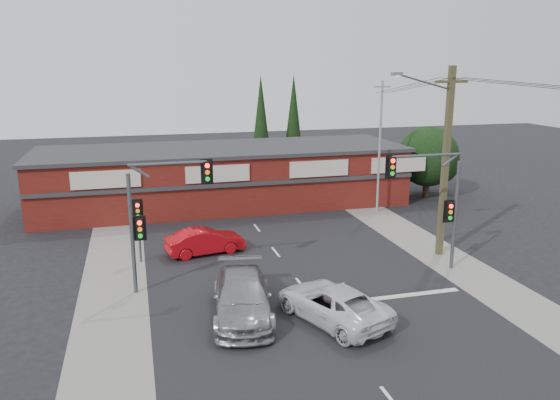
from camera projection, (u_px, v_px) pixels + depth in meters
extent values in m
plane|color=black|center=(307.00, 292.00, 24.74)|extent=(120.00, 120.00, 0.00)
cube|color=black|center=(279.00, 256.00, 29.42)|extent=(14.00, 70.00, 0.01)
cube|color=gray|center=(115.00, 271.00, 27.28)|extent=(3.00, 70.00, 0.02)
cube|color=gray|center=(420.00, 243.00, 31.57)|extent=(3.00, 70.00, 0.02)
cube|color=silver|center=(392.00, 297.00, 24.21)|extent=(6.50, 0.35, 0.01)
imported|color=silver|center=(332.00, 303.00, 21.91)|extent=(4.20, 5.78, 1.46)
imported|color=gray|center=(242.00, 297.00, 22.20)|extent=(3.22, 6.06, 1.67)
imported|color=#B60B13|center=(205.00, 241.00, 29.66)|extent=(4.47, 2.25, 1.41)
cube|color=silver|center=(337.00, 331.00, 21.15)|extent=(0.12, 1.60, 0.01)
cube|color=silver|center=(301.00, 284.00, 25.58)|extent=(0.12, 1.60, 0.01)
cube|color=silver|center=(276.00, 252.00, 30.01)|extent=(0.12, 1.60, 0.01)
cube|color=silver|center=(257.00, 228.00, 34.44)|extent=(0.12, 1.60, 0.01)
cube|color=silver|center=(242.00, 209.00, 38.87)|extent=(0.12, 1.60, 0.01)
cube|color=silver|center=(231.00, 194.00, 43.29)|extent=(0.12, 1.60, 0.01)
cube|color=#511410|center=(223.00, 177.00, 39.93)|extent=(26.00, 8.00, 4.00)
cube|color=#2D2D30|center=(223.00, 149.00, 39.42)|extent=(26.40, 8.40, 0.25)
cube|color=beige|center=(106.00, 179.00, 33.85)|extent=(4.20, 0.12, 1.10)
cube|color=beige|center=(218.00, 174.00, 35.62)|extent=(4.20, 0.12, 1.10)
cube|color=beige|center=(319.00, 169.00, 37.38)|extent=(4.20, 0.12, 1.10)
cube|color=beige|center=(399.00, 165.00, 38.90)|extent=(4.20, 0.12, 1.10)
cube|color=#2D2D30|center=(233.00, 185.00, 36.02)|extent=(26.00, 0.15, 0.25)
cylinder|color=#2D2116|center=(426.00, 186.00, 42.23)|extent=(0.50, 0.50, 1.80)
sphere|color=black|center=(428.00, 156.00, 41.67)|extent=(4.60, 4.60, 4.60)
sphere|color=black|center=(438.00, 162.00, 43.16)|extent=(3.40, 3.40, 3.40)
sphere|color=black|center=(403.00, 166.00, 42.88)|extent=(2.80, 2.80, 2.80)
cylinder|color=#2D2116|center=(261.00, 170.00, 47.87)|extent=(0.24, 0.24, 2.00)
cone|color=black|center=(261.00, 119.00, 46.78)|extent=(1.80, 1.80, 7.50)
cylinder|color=#2D2116|center=(293.00, 165.00, 50.62)|extent=(0.24, 0.24, 2.00)
cone|color=black|center=(294.00, 116.00, 49.53)|extent=(1.80, 1.80, 7.50)
cylinder|color=#47494C|center=(132.00, 235.00, 24.06)|extent=(0.18, 0.18, 5.50)
cylinder|color=#47494C|center=(168.00, 164.00, 23.74)|extent=(3.40, 0.14, 0.14)
cylinder|color=#47494C|center=(140.00, 172.00, 23.51)|extent=(0.82, 0.14, 0.63)
cube|color=black|center=(207.00, 172.00, 24.27)|extent=(0.32, 0.22, 0.95)
cube|color=black|center=(207.00, 172.00, 24.34)|extent=(0.55, 0.04, 1.15)
cylinder|color=#FF0C07|center=(207.00, 166.00, 24.08)|extent=(0.20, 0.06, 0.20)
cylinder|color=orange|center=(207.00, 172.00, 24.15)|extent=(0.20, 0.06, 0.20)
cylinder|color=#0CE526|center=(208.00, 179.00, 24.22)|extent=(0.20, 0.06, 0.20)
cube|color=black|center=(140.00, 229.00, 24.08)|extent=(0.32, 0.22, 0.95)
cube|color=black|center=(140.00, 228.00, 24.15)|extent=(0.55, 0.04, 1.15)
cylinder|color=#FF0C07|center=(140.00, 223.00, 23.89)|extent=(0.20, 0.06, 0.20)
cylinder|color=orange|center=(140.00, 229.00, 23.96)|extent=(0.20, 0.06, 0.20)
cylinder|color=#0CE526|center=(140.00, 236.00, 24.04)|extent=(0.20, 0.06, 0.20)
cylinder|color=#47494C|center=(455.00, 216.00, 27.03)|extent=(0.18, 0.18, 5.50)
cylinder|color=#47494C|center=(427.00, 156.00, 25.82)|extent=(3.60, 0.14, 0.14)
cylinder|color=#47494C|center=(450.00, 161.00, 26.21)|extent=(0.82, 0.14, 0.63)
cube|color=black|center=(391.00, 167.00, 25.48)|extent=(0.32, 0.22, 0.95)
cube|color=black|center=(391.00, 166.00, 25.54)|extent=(0.55, 0.04, 1.15)
cylinder|color=#FF0C07|center=(393.00, 161.00, 25.28)|extent=(0.20, 0.06, 0.20)
cylinder|color=orange|center=(393.00, 167.00, 25.36)|extent=(0.20, 0.06, 0.20)
cylinder|color=#0CE526|center=(392.00, 174.00, 25.43)|extent=(0.20, 0.06, 0.20)
cube|color=black|center=(449.00, 211.00, 26.88)|extent=(0.32, 0.22, 0.95)
cube|color=black|center=(448.00, 211.00, 26.94)|extent=(0.55, 0.04, 1.15)
cylinder|color=#FF0C07|center=(451.00, 206.00, 26.68)|extent=(0.20, 0.06, 0.20)
cylinder|color=orange|center=(451.00, 212.00, 26.76)|extent=(0.20, 0.06, 0.20)
cylinder|color=#0CE526|center=(450.00, 218.00, 26.83)|extent=(0.20, 0.06, 0.20)
cylinder|color=#47494C|center=(139.00, 235.00, 28.18)|extent=(0.12, 0.12, 3.00)
cube|color=black|center=(138.00, 210.00, 27.87)|extent=(0.32, 0.22, 0.95)
cube|color=black|center=(138.00, 210.00, 27.93)|extent=(0.55, 0.04, 1.15)
cylinder|color=#FF0C07|center=(137.00, 205.00, 27.67)|extent=(0.20, 0.06, 0.20)
cylinder|color=orange|center=(138.00, 211.00, 27.75)|extent=(0.20, 0.06, 0.20)
cylinder|color=#0CE526|center=(138.00, 217.00, 27.82)|extent=(0.20, 0.06, 0.20)
cube|color=#4B462A|center=(445.00, 164.00, 28.48)|extent=(0.30, 0.30, 10.00)
cube|color=#4B462A|center=(452.00, 82.00, 27.47)|extent=(1.80, 0.14, 0.14)
cylinder|color=#47494C|center=(425.00, 82.00, 26.92)|extent=(3.23, 0.39, 0.89)
cube|color=slate|center=(397.00, 74.00, 26.28)|extent=(0.55, 0.25, 0.18)
cylinder|color=silver|center=(397.00, 76.00, 26.31)|extent=(0.28, 0.28, 0.05)
cylinder|color=gray|center=(380.00, 148.00, 37.16)|extent=(0.16, 0.16, 9.00)
cube|color=gray|center=(382.00, 87.00, 36.17)|extent=(1.20, 0.10, 0.10)
cylinder|color=black|center=(403.00, 86.00, 31.69)|extent=(0.73, 9.01, 1.22)
cylinder|color=black|center=(412.00, 86.00, 31.84)|extent=(0.52, 9.00, 1.22)
cylinder|color=black|center=(421.00, 86.00, 31.99)|extent=(0.31, 9.00, 1.22)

